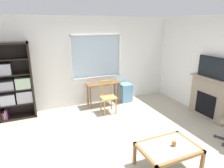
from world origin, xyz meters
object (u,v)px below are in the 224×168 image
object	(u,v)px
tv	(213,67)
coffee_table	(168,149)
wooden_chair	(108,96)
sippy_cup	(174,143)
desk_under_window	(103,87)
plastic_drawer_unit	(125,92)
fireplace	(209,98)
bookshelf	(14,85)

from	to	relation	value
tv	coffee_table	size ratio (longest dim) A/B	0.87
wooden_chair	sippy_cup	distance (m)	2.56
desk_under_window	tv	world-z (taller)	tv
plastic_drawer_unit	coffee_table	bearing A→B (deg)	-103.81
fireplace	plastic_drawer_unit	bearing A→B (deg)	126.70
bookshelf	plastic_drawer_unit	xyz separation A→B (m)	(3.18, -0.06, -0.63)
bookshelf	fireplace	xyz separation A→B (m)	(4.63, -2.00, -0.36)
desk_under_window	tv	xyz separation A→B (m)	(2.20, -1.89, 0.78)
fireplace	sippy_cup	bearing A→B (deg)	-150.82
desk_under_window	sippy_cup	distance (m)	3.07
wooden_chair	tv	world-z (taller)	tv
wooden_chair	tv	distance (m)	2.80
bookshelf	coffee_table	xyz separation A→B (m)	(2.42, -3.16, -0.55)
coffee_table	sippy_cup	size ratio (longest dim) A/B	10.82
wooden_chair	plastic_drawer_unit	world-z (taller)	wooden_chair
fireplace	sippy_cup	size ratio (longest dim) A/B	12.96
bookshelf	fireplace	world-z (taller)	bookshelf
fireplace	tv	size ratio (longest dim) A/B	1.37
plastic_drawer_unit	coffee_table	xyz separation A→B (m)	(-0.76, -3.10, 0.09)
fireplace	desk_under_window	bearing A→B (deg)	139.64
coffee_table	fireplace	bearing A→B (deg)	27.78
wooden_chair	fireplace	distance (m)	2.67
desk_under_window	tv	bearing A→B (deg)	-40.59
bookshelf	sippy_cup	distance (m)	4.08
wooden_chair	plastic_drawer_unit	size ratio (longest dim) A/B	1.56
bookshelf	sippy_cup	world-z (taller)	bookshelf
fireplace	sippy_cup	world-z (taller)	fireplace
bookshelf	tv	size ratio (longest dim) A/B	2.35
tv	bookshelf	bearing A→B (deg)	156.53
bookshelf	plastic_drawer_unit	distance (m)	3.24
wooden_chair	sippy_cup	world-z (taller)	wooden_chair
coffee_table	bookshelf	bearing A→B (deg)	127.40
fireplace	sippy_cup	xyz separation A→B (m)	(-2.11, -1.18, -0.08)
plastic_drawer_unit	fireplace	bearing A→B (deg)	-53.30
wooden_chair	fireplace	bearing A→B (deg)	-31.05
tv	desk_under_window	bearing A→B (deg)	139.41
fireplace	tv	world-z (taller)	tv
desk_under_window	plastic_drawer_unit	distance (m)	0.83
bookshelf	tv	bearing A→B (deg)	-23.47
coffee_table	sippy_cup	distance (m)	0.14
desk_under_window	fireplace	distance (m)	2.92
plastic_drawer_unit	fireplace	size ratio (longest dim) A/B	0.50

